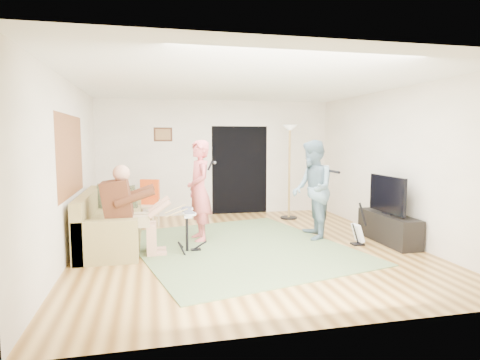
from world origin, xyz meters
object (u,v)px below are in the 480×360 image
at_px(torchiere_lamp, 289,155).
at_px(drum_kit, 187,233).
at_px(guitar_spare, 358,233).
at_px(guitarist, 312,190).
at_px(television, 387,194).
at_px(sofa, 106,228).
at_px(singer, 199,191).
at_px(tv_cabinet, 389,228).
at_px(dining_chair, 147,211).

bearing_deg(torchiere_lamp, drum_kit, -138.71).
height_order(guitar_spare, torchiere_lamp, torchiere_lamp).
height_order(drum_kit, torchiere_lamp, torchiere_lamp).
xyz_separation_m(guitarist, television, (1.15, -0.56, -0.04)).
relative_size(sofa, singer, 1.26).
distance_m(torchiere_lamp, tv_cabinet, 2.83).
distance_m(guitarist, dining_chair, 3.36).
bearing_deg(sofa, television, -9.79).
relative_size(singer, television, 1.78).
bearing_deg(guitar_spare, singer, 160.78).
distance_m(sofa, tv_cabinet, 4.87).
bearing_deg(guitar_spare, tv_cabinet, 4.53).
bearing_deg(guitarist, sofa, -83.06).
bearing_deg(singer, torchiere_lamp, 115.23).
relative_size(drum_kit, dining_chair, 0.71).
distance_m(guitarist, tv_cabinet, 1.48).
bearing_deg(singer, sofa, -97.51).
bearing_deg(television, guitarist, 154.30).
relative_size(guitarist, guitar_spare, 2.46).
distance_m(singer, tv_cabinet, 3.39).
relative_size(drum_kit, torchiere_lamp, 0.33).
relative_size(sofa, dining_chair, 2.32).
distance_m(singer, television, 3.28).
bearing_deg(guitar_spare, sofa, 168.31).
bearing_deg(drum_kit, guitarist, 9.55).
height_order(drum_kit, television, television).
bearing_deg(singer, drum_kit, -31.44).
distance_m(tv_cabinet, television, 0.60).
height_order(singer, guitarist, guitarist).
bearing_deg(television, singer, 164.80).
relative_size(guitarist, tv_cabinet, 1.28).
height_order(sofa, drum_kit, sofa).
bearing_deg(sofa, tv_cabinet, -9.69).
distance_m(sofa, dining_chair, 1.46).
height_order(guitar_spare, television, television).
xyz_separation_m(torchiere_lamp, dining_chair, (-3.13, -0.25, -1.10)).
bearing_deg(torchiere_lamp, singer, -145.80).
xyz_separation_m(guitarist, guitar_spare, (0.60, -0.60, -0.69)).
bearing_deg(tv_cabinet, drum_kit, 177.23).
xyz_separation_m(guitar_spare, torchiere_lamp, (-0.39, 2.41, 1.24)).
bearing_deg(guitar_spare, dining_chair, 148.40).
height_order(guitarist, television, guitarist).
height_order(guitarist, guitar_spare, guitarist).
bearing_deg(sofa, guitarist, -4.20).
xyz_separation_m(drum_kit, singer, (0.29, 0.69, 0.59)).
xyz_separation_m(tv_cabinet, television, (-0.05, 0.00, 0.60)).
bearing_deg(guitarist, dining_chair, -106.97).
height_order(dining_chair, television, television).
bearing_deg(torchiere_lamp, tv_cabinet, -67.02).
bearing_deg(tv_cabinet, television, 180.00).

